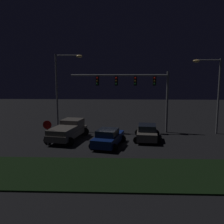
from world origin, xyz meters
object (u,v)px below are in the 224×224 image
at_px(car_sedan_far, 108,138).
at_px(traffic_signal_gantry, 136,85).
at_px(pickup_truck, 68,129).
at_px(car_sedan, 147,132).
at_px(stop_sign, 47,128).
at_px(street_lamp_right, 213,86).
at_px(street_lamp_left, 62,83).

distance_m(car_sedan_far, traffic_signal_gantry, 7.40).
relative_size(pickup_truck, car_sedan, 1.25).
distance_m(pickup_truck, stop_sign, 2.62).
bearing_deg(pickup_truck, traffic_signal_gantry, -51.19).
height_order(traffic_signal_gantry, stop_sign, traffic_signal_gantry).
relative_size(pickup_truck, stop_sign, 2.55).
xyz_separation_m(traffic_signal_gantry, street_lamp_right, (7.93, -0.41, -0.07)).
distance_m(pickup_truck, street_lamp_right, 15.28).
bearing_deg(car_sedan_far, street_lamp_left, 54.31).
relative_size(car_sedan_far, street_lamp_left, 0.56).
height_order(car_sedan, stop_sign, stop_sign).
xyz_separation_m(car_sedan_far, traffic_signal_gantry, (2.63, 5.43, 4.29)).
bearing_deg(car_sedan_far, car_sedan, -44.77).
relative_size(pickup_truck, street_lamp_right, 0.73).
relative_size(car_sedan_far, stop_sign, 2.11).
bearing_deg(car_sedan, traffic_signal_gantry, 22.74).
bearing_deg(pickup_truck, street_lamp_left, 31.15).
relative_size(car_sedan, stop_sign, 2.05).
bearing_deg(pickup_truck, car_sedan_far, -106.37).
bearing_deg(car_sedan, car_sedan_far, 127.77).
relative_size(pickup_truck, traffic_signal_gantry, 0.55).
xyz_separation_m(street_lamp_right, stop_sign, (-15.83, -5.12, -3.39)).
bearing_deg(street_lamp_right, car_sedan_far, -154.53).
xyz_separation_m(traffic_signal_gantry, stop_sign, (-7.90, -5.53, -3.47)).
bearing_deg(car_sedan_far, traffic_signal_gantry, -12.35).
xyz_separation_m(traffic_signal_gantry, street_lamp_left, (-8.01, 0.79, 0.26)).
xyz_separation_m(pickup_truck, street_lamp_right, (14.46, 2.96, 3.96)).
relative_size(car_sedan, car_sedan_far, 0.97).
distance_m(street_lamp_left, street_lamp_right, 15.99).
height_order(car_sedan_far, street_lamp_right, street_lamp_right).
xyz_separation_m(car_sedan, stop_sign, (-8.87, -2.32, 0.82)).
xyz_separation_m(car_sedan, car_sedan_far, (-3.59, -2.23, 0.00)).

